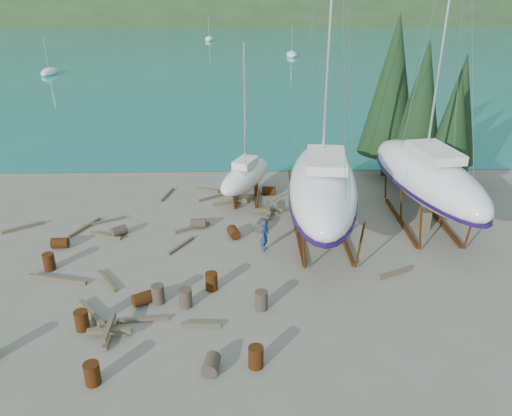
{
  "coord_description": "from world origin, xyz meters",
  "views": [
    {
      "loc": [
        0.65,
        -20.94,
        13.21
      ],
      "look_at": [
        1.21,
        3.0,
        2.36
      ],
      "focal_mm": 35.0,
      "sensor_mm": 36.0,
      "label": 1
    }
  ],
  "objects_px": {
    "small_sailboat_shore": "(245,176)",
    "worker": "(265,236)",
    "large_sailboat_near": "(323,185)",
    "large_sailboat_far": "(427,176)"
  },
  "relations": [
    {
      "from": "large_sailboat_far",
      "to": "worker",
      "type": "height_order",
      "value": "large_sailboat_far"
    },
    {
      "from": "worker",
      "to": "large_sailboat_near",
      "type": "bearing_deg",
      "value": -41.61
    },
    {
      "from": "small_sailboat_shore",
      "to": "worker",
      "type": "height_order",
      "value": "small_sailboat_shore"
    },
    {
      "from": "large_sailboat_far",
      "to": "worker",
      "type": "bearing_deg",
      "value": -171.29
    },
    {
      "from": "small_sailboat_shore",
      "to": "large_sailboat_near",
      "type": "bearing_deg",
      "value": -28.07
    },
    {
      "from": "large_sailboat_near",
      "to": "worker",
      "type": "distance_m",
      "value": 4.22
    },
    {
      "from": "small_sailboat_shore",
      "to": "worker",
      "type": "relative_size",
      "value": 5.72
    },
    {
      "from": "large_sailboat_far",
      "to": "small_sailboat_shore",
      "type": "distance_m",
      "value": 11.31
    },
    {
      "from": "large_sailboat_near",
      "to": "worker",
      "type": "relative_size",
      "value": 11.22
    },
    {
      "from": "large_sailboat_far",
      "to": "small_sailboat_shore",
      "type": "xyz_separation_m",
      "value": [
        -10.52,
        3.93,
        -1.39
      ]
    }
  ]
}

